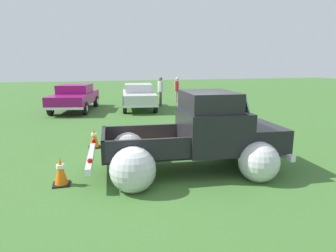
% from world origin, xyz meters
% --- Properties ---
extents(ground_plane, '(80.00, 80.00, 0.00)m').
position_xyz_m(ground_plane, '(0.00, 0.00, 0.00)').
color(ground_plane, '#3D6B2D').
extents(vintage_pickup_truck, '(4.76, 3.05, 1.96)m').
position_xyz_m(vintage_pickup_truck, '(0.39, -0.03, 0.76)').
color(vintage_pickup_truck, black).
rests_on(vintage_pickup_truck, ground).
extents(show_car_0, '(2.89, 5.01, 1.43)m').
position_xyz_m(show_car_0, '(-2.81, 10.71, 0.79)').
color(show_car_0, black).
rests_on(show_car_0, ground).
extents(show_car_1, '(2.29, 4.34, 1.43)m').
position_xyz_m(show_car_1, '(0.68, 10.23, 0.78)').
color(show_car_1, black).
rests_on(show_car_1, ground).
extents(spectator_0, '(0.39, 0.54, 1.78)m').
position_xyz_m(spectator_0, '(2.19, 11.09, 1.02)').
color(spectator_0, '#4C4742').
rests_on(spectator_0, ground).
extents(spectator_1, '(0.45, 0.52, 1.69)m').
position_xyz_m(spectator_1, '(3.67, 12.40, 0.96)').
color(spectator_1, gray).
rests_on(spectator_1, ground).
extents(lane_cone_0, '(0.36, 0.36, 0.63)m').
position_xyz_m(lane_cone_0, '(-2.07, 2.69, 0.31)').
color(lane_cone_0, black).
rests_on(lane_cone_0, ground).
extents(lane_cone_1, '(0.36, 0.36, 0.63)m').
position_xyz_m(lane_cone_1, '(-2.87, -0.13, 0.31)').
color(lane_cone_1, black).
rests_on(lane_cone_1, ground).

